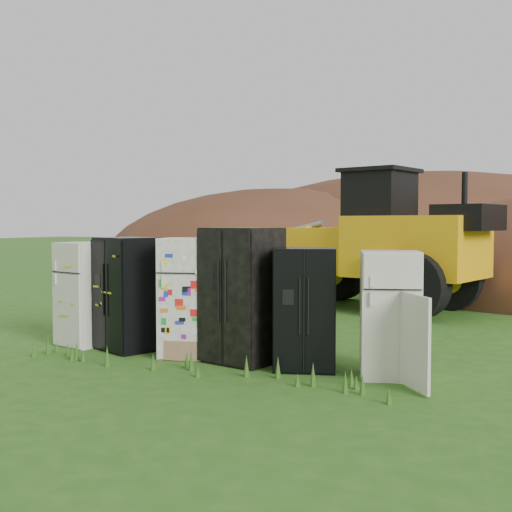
{
  "coord_description": "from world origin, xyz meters",
  "views": [
    {
      "loc": [
        4.51,
        -7.93,
        1.96
      ],
      "look_at": [
        -0.45,
        2.0,
        1.38
      ],
      "focal_mm": 45.0,
      "sensor_mm": 36.0,
      "label": 1
    }
  ],
  "objects_px": {
    "fridge_black_side": "(128,294)",
    "wheel_loader": "(349,239)",
    "fridge_black_right": "(305,309)",
    "fridge_open_door": "(390,314)",
    "fridge_leftmost": "(86,294)",
    "fridge_dark_mid": "(242,295)",
    "fridge_sticker": "(189,297)"
  },
  "relations": [
    {
      "from": "fridge_black_side",
      "to": "fridge_black_right",
      "type": "bearing_deg",
      "value": 20.47
    },
    {
      "from": "fridge_black_side",
      "to": "wheel_loader",
      "type": "xyz_separation_m",
      "value": [
        1.41,
        6.43,
        0.72
      ]
    },
    {
      "from": "fridge_open_door",
      "to": "wheel_loader",
      "type": "bearing_deg",
      "value": 92.95
    },
    {
      "from": "fridge_sticker",
      "to": "fridge_open_door",
      "type": "relative_size",
      "value": 1.09
    },
    {
      "from": "fridge_black_right",
      "to": "wheel_loader",
      "type": "bearing_deg",
      "value": 84.09
    },
    {
      "from": "fridge_open_door",
      "to": "fridge_black_side",
      "type": "bearing_deg",
      "value": 161.28
    },
    {
      "from": "fridge_black_right",
      "to": "fridge_open_door",
      "type": "height_order",
      "value": "fridge_black_right"
    },
    {
      "from": "fridge_leftmost",
      "to": "wheel_loader",
      "type": "distance_m",
      "value": 6.84
    },
    {
      "from": "fridge_black_side",
      "to": "wheel_loader",
      "type": "bearing_deg",
      "value": 98.0
    },
    {
      "from": "fridge_black_side",
      "to": "fridge_black_right",
      "type": "height_order",
      "value": "fridge_black_side"
    },
    {
      "from": "fridge_black_side",
      "to": "fridge_dark_mid",
      "type": "distance_m",
      "value": 1.98
    },
    {
      "from": "fridge_dark_mid",
      "to": "fridge_black_right",
      "type": "distance_m",
      "value": 0.98
    },
    {
      "from": "fridge_leftmost",
      "to": "fridge_black_side",
      "type": "distance_m",
      "value": 0.86
    },
    {
      "from": "fridge_leftmost",
      "to": "fridge_black_right",
      "type": "height_order",
      "value": "fridge_leftmost"
    },
    {
      "from": "fridge_black_side",
      "to": "fridge_black_right",
      "type": "relative_size",
      "value": 1.07
    },
    {
      "from": "fridge_open_door",
      "to": "wheel_loader",
      "type": "relative_size",
      "value": 0.24
    },
    {
      "from": "fridge_open_door",
      "to": "wheel_loader",
      "type": "distance_m",
      "value": 6.94
    },
    {
      "from": "fridge_dark_mid",
      "to": "fridge_black_right",
      "type": "xyz_separation_m",
      "value": [
        0.97,
        -0.02,
        -0.13
      ]
    },
    {
      "from": "fridge_black_right",
      "to": "fridge_sticker",
      "type": "bearing_deg",
      "value": 160.19
    },
    {
      "from": "fridge_leftmost",
      "to": "fridge_open_door",
      "type": "distance_m",
      "value": 4.93
    },
    {
      "from": "fridge_dark_mid",
      "to": "wheel_loader",
      "type": "distance_m",
      "value": 6.46
    },
    {
      "from": "fridge_black_right",
      "to": "fridge_open_door",
      "type": "xyz_separation_m",
      "value": [
        1.13,
        0.07,
        -0.01
      ]
    },
    {
      "from": "fridge_black_side",
      "to": "fridge_open_door",
      "type": "xyz_separation_m",
      "value": [
        4.07,
        0.07,
        -0.07
      ]
    },
    {
      "from": "fridge_dark_mid",
      "to": "fridge_black_right",
      "type": "relative_size",
      "value": 1.16
    },
    {
      "from": "fridge_black_side",
      "to": "fridge_black_right",
      "type": "distance_m",
      "value": 2.95
    },
    {
      "from": "fridge_dark_mid",
      "to": "fridge_leftmost",
      "type": "bearing_deg",
      "value": -168.64
    },
    {
      "from": "fridge_leftmost",
      "to": "wheel_loader",
      "type": "height_order",
      "value": "wheel_loader"
    },
    {
      "from": "fridge_leftmost",
      "to": "fridge_dark_mid",
      "type": "relative_size",
      "value": 0.87
    },
    {
      "from": "fridge_leftmost",
      "to": "fridge_black_side",
      "type": "xyz_separation_m",
      "value": [
        0.86,
        -0.02,
        0.04
      ]
    },
    {
      "from": "fridge_black_side",
      "to": "fridge_open_door",
      "type": "relative_size",
      "value": 1.08
    },
    {
      "from": "fridge_sticker",
      "to": "wheel_loader",
      "type": "xyz_separation_m",
      "value": [
        0.31,
        6.41,
        0.72
      ]
    },
    {
      "from": "fridge_dark_mid",
      "to": "fridge_open_door",
      "type": "bearing_deg",
      "value": 12.49
    }
  ]
}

